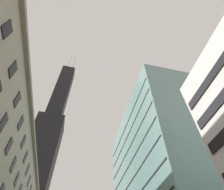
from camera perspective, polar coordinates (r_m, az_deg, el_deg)
name	(u,v)px	position (r m, az deg, el deg)	size (l,w,h in m)	color
dark_skyscraper	(35,172)	(114.90, -22.94, -21.25)	(24.62, 24.62, 180.91)	black
glass_office_midrise	(173,183)	(48.00, 18.50, -24.57)	(19.96, 34.09, 41.53)	gray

